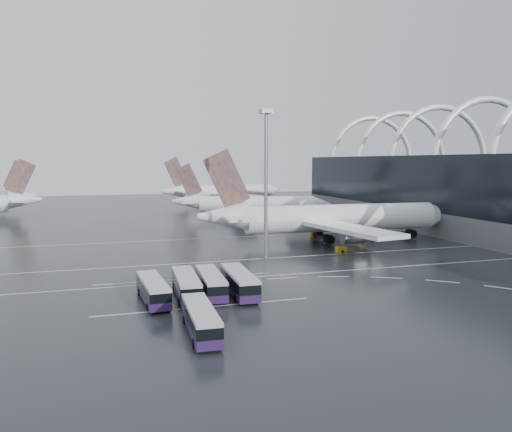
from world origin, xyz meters
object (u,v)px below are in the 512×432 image
object	(u,v)px
bus_row_near_a	(153,289)
gse_cart_belly_d	(401,234)
bus_row_near_d	(239,282)
bus_row_far_b	(201,319)
floodlight_mast	(266,166)
airliner_main	(328,219)
airliner_gate_c	(222,192)
gse_cart_belly_e	(315,235)
bus_row_near_c	(211,283)
gse_cart_belly_c	(341,249)
airliner_gate_b	(248,205)
gse_cart_belly_a	(361,240)
gse_cart_belly_b	(369,237)
bus_row_near_b	(186,285)

from	to	relation	value
bus_row_near_a	gse_cart_belly_d	xyz separation A→B (m)	(64.13, 40.55, -0.97)
bus_row_near_d	bus_row_far_b	size ratio (longest dim) A/B	1.08
bus_row_near_a	floodlight_mast	world-z (taller)	floodlight_mast
bus_row_near_a	gse_cart_belly_d	bearing A→B (deg)	-61.45
airliner_main	airliner_gate_c	distance (m)	106.68
airliner_main	gse_cart_belly_e	world-z (taller)	airliner_main
bus_row_near_c	gse_cart_belly_e	bearing A→B (deg)	-35.35
bus_row_near_d	bus_row_far_b	world-z (taller)	bus_row_near_d
bus_row_near_a	gse_cart_belly_e	world-z (taller)	bus_row_near_a
airliner_main	gse_cart_belly_c	world-z (taller)	airliner_main
bus_row_near_a	airliner_gate_b	bearing A→B (deg)	-27.45
airliner_main	bus_row_near_d	bearing A→B (deg)	-126.80
airliner_main	airliner_gate_c	world-z (taller)	airliner_main
gse_cart_belly_a	gse_cart_belly_b	world-z (taller)	gse_cart_belly_b
bus_row_near_b	gse_cart_belly_e	distance (m)	59.05
bus_row_far_b	gse_cart_belly_d	distance (m)	81.48
bus_row_near_a	gse_cart_belly_e	size ratio (longest dim) A/B	6.10
airliner_gate_b	airliner_gate_c	world-z (taller)	airliner_gate_c
airliner_gate_c	bus_row_far_b	bearing A→B (deg)	-118.37
airliner_gate_b	gse_cart_belly_c	size ratio (longest dim) A/B	23.16
gse_cart_belly_a	bus_row_near_d	bearing A→B (deg)	-138.08
bus_row_near_a	bus_row_near_c	size ratio (longest dim) A/B	0.99
bus_row_near_b	bus_row_near_c	bearing A→B (deg)	-82.95
airliner_gate_b	gse_cart_belly_b	bearing A→B (deg)	-55.17
gse_cart_belly_a	bus_row_near_b	bearing A→B (deg)	-143.55
gse_cart_belly_b	gse_cart_belly_e	distance (m)	12.94
gse_cart_belly_a	gse_cart_belly_e	distance (m)	12.91
airliner_gate_c	airliner_gate_b	bearing A→B (deg)	-108.85
bus_row_near_b	gse_cart_belly_e	bearing A→B (deg)	-38.27
floodlight_mast	gse_cart_belly_d	world-z (taller)	floodlight_mast
floodlight_mast	gse_cart_belly_a	size ratio (longest dim) A/B	14.16
airliner_gate_c	gse_cart_belly_a	xyz separation A→B (m)	(6.38, -110.23, -4.55)
bus_row_near_b	floodlight_mast	size ratio (longest dim) A/B	0.45
gse_cart_belly_b	gse_cart_belly_e	bearing A→B (deg)	146.86
bus_row_near_c	gse_cart_belly_a	distance (m)	53.53
bus_row_near_b	gse_cart_belly_d	bearing A→B (deg)	-53.76
airliner_main	bus_row_near_d	xyz separation A→B (m)	(-31.45, -37.76, -3.56)
bus_row_near_b	gse_cart_belly_e	size ratio (longest dim) A/B	6.26
bus_row_near_b	bus_row_near_c	size ratio (longest dim) A/B	1.01
bus_row_far_b	gse_cart_belly_a	world-z (taller)	bus_row_far_b
airliner_gate_b	airliner_main	bearing A→B (deg)	-66.97
airliner_gate_b	gse_cart_belly_e	distance (m)	43.90
bus_row_near_b	gse_cart_belly_c	bearing A→B (deg)	-53.09
airliner_main	bus_row_near_c	bearing A→B (deg)	-130.78
airliner_main	bus_row_near_a	size ratio (longest dim) A/B	5.10
bus_row_near_b	gse_cart_belly_b	bearing A→B (deg)	-50.18
airliner_main	gse_cart_belly_d	distance (m)	21.44
bus_row_far_b	gse_cart_belly_b	bearing A→B (deg)	-41.76
airliner_main	airliner_gate_b	xyz separation A→B (m)	(-4.19, 51.01, -0.83)
airliner_main	floodlight_mast	size ratio (longest dim) A/B	2.23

